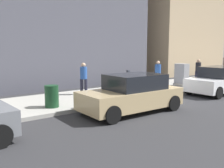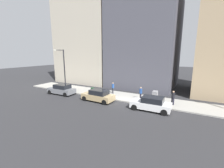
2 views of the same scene
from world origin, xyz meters
TOP-DOWN VIEW (x-y plane):
  - ground_plane at (0.00, 0.00)m, footprint 120.00×120.00m
  - sidewalk at (2.00, 0.00)m, footprint 4.00×36.00m
  - parked_car_white at (-1.12, -4.21)m, footprint 1.99×4.23m
  - parked_car_tan at (-1.26, 2.58)m, footprint 2.03×4.25m
  - parked_car_grey at (-1.15, 9.29)m, footprint 2.05×4.26m
  - parking_meter at (0.45, 1.30)m, footprint 0.14×0.10m
  - utility_box at (1.30, -4.03)m, footprint 0.83×0.61m
  - streetlamp at (0.28, 10.24)m, footprint 1.97×0.32m
  - trash_bin at (0.90, 5.05)m, footprint 0.56×0.56m
  - pedestrian_near_meter at (1.46, -6.08)m, footprint 0.36×0.36m
  - pedestrian_midblock at (1.61, -2.13)m, footprint 0.36×0.36m
  - pedestrian_far_corner at (2.57, 2.50)m, footprint 0.36×0.36m
  - office_block_center at (11.15, 0.52)m, footprint 11.29×11.29m
  - office_tower_right at (11.53, 12.46)m, footprint 12.06×12.06m

SIDE VIEW (x-z plane):
  - ground_plane at x=0.00m, z-range 0.00..0.00m
  - sidewalk at x=2.00m, z-range 0.00..0.15m
  - trash_bin at x=0.90m, z-range 0.15..1.05m
  - parked_car_white at x=-1.12m, z-range -0.02..1.50m
  - parked_car_tan at x=-1.26m, z-range -0.02..1.50m
  - parked_car_grey at x=-1.15m, z-range -0.02..1.50m
  - utility_box at x=1.30m, z-range 0.13..1.56m
  - parking_meter at x=0.45m, z-range 0.30..1.65m
  - pedestrian_near_meter at x=1.46m, z-range 0.26..1.92m
  - pedestrian_midblock at x=1.61m, z-range 0.26..1.92m
  - pedestrian_far_corner at x=2.57m, z-range 0.26..1.92m
  - streetlamp at x=0.28m, z-range 0.77..7.27m
  - office_tower_right at x=11.53m, z-range 0.00..20.94m
  - office_block_center at x=11.15m, z-range 0.00..23.82m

